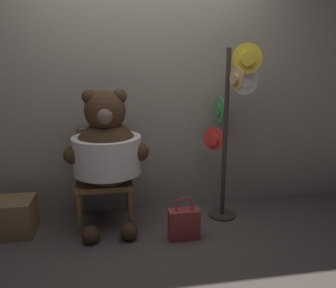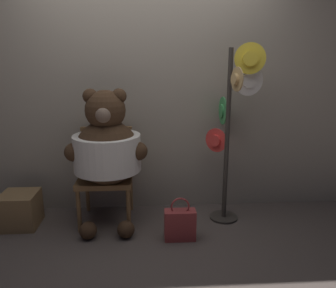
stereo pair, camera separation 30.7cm
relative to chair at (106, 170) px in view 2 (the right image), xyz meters
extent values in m
plane|color=#4C423D|center=(0.41, -0.29, -0.50)|extent=(14.00, 14.00, 0.00)
cube|color=gray|center=(0.41, 0.27, 0.89)|extent=(8.00, 0.10, 2.77)
cylinder|color=brown|center=(-0.23, -0.30, -0.29)|extent=(0.04, 0.04, 0.41)
cylinder|color=brown|center=(0.23, -0.30, -0.29)|extent=(0.04, 0.04, 0.41)
cylinder|color=brown|center=(-0.23, 0.14, -0.29)|extent=(0.04, 0.04, 0.41)
cylinder|color=brown|center=(0.23, 0.14, -0.29)|extent=(0.04, 0.04, 0.41)
cube|color=brown|center=(0.00, -0.08, -0.06)|extent=(0.51, 0.51, 0.05)
cube|color=brown|center=(0.00, 0.15, 0.19)|extent=(0.51, 0.04, 0.44)
sphere|color=#3D2819|center=(0.04, -0.16, 0.23)|extent=(0.61, 0.61, 0.61)
cylinder|color=silver|center=(0.04, -0.16, 0.23)|extent=(0.62, 0.62, 0.34)
sphere|color=#3D2819|center=(0.04, -0.16, 0.62)|extent=(0.37, 0.37, 0.37)
sphere|color=#3D2819|center=(-0.09, -0.16, 0.75)|extent=(0.13, 0.13, 0.13)
sphere|color=#3D2819|center=(0.17, -0.16, 0.75)|extent=(0.13, 0.13, 0.13)
sphere|color=brown|center=(0.04, -0.31, 0.60)|extent=(0.13, 0.13, 0.13)
sphere|color=#3D2819|center=(-0.25, -0.23, 0.26)|extent=(0.17, 0.17, 0.17)
sphere|color=#3D2819|center=(0.33, -0.23, 0.26)|extent=(0.17, 0.17, 0.17)
sphere|color=#3D2819|center=(-0.13, -0.43, -0.42)|extent=(0.16, 0.16, 0.16)
sphere|color=#3D2819|center=(0.21, -0.43, -0.42)|extent=(0.16, 0.16, 0.16)
cylinder|color=#332D28|center=(1.17, -0.12, -0.49)|extent=(0.28, 0.28, 0.02)
cylinder|color=#332D28|center=(1.17, -0.12, 0.34)|extent=(0.04, 0.04, 1.67)
cylinder|color=red|center=(1.08, -0.04, 0.30)|extent=(0.18, 0.17, 0.24)
cylinder|color=red|center=(1.08, -0.04, 0.30)|extent=(0.13, 0.13, 0.11)
cylinder|color=silver|center=(1.36, -0.08, 0.88)|extent=(0.28, 0.06, 0.29)
cylinder|color=silver|center=(1.36, -0.08, 0.88)|extent=(0.14, 0.07, 0.14)
cylinder|color=yellow|center=(1.34, -0.15, 1.07)|extent=(0.28, 0.06, 0.28)
cylinder|color=yellow|center=(1.34, -0.15, 1.07)|extent=(0.14, 0.10, 0.13)
cylinder|color=tan|center=(1.20, -0.26, 0.90)|extent=(0.05, 0.21, 0.21)
cylinder|color=tan|center=(1.20, -0.26, 0.90)|extent=(0.09, 0.11, 0.10)
cylinder|color=#3D9351|center=(1.17, 0.08, 0.57)|extent=(0.02, 0.28, 0.28)
cylinder|color=#3D9351|center=(1.17, 0.08, 0.57)|extent=(0.05, 0.13, 0.13)
cube|color=maroon|center=(0.69, -0.49, -0.36)|extent=(0.28, 0.12, 0.28)
torus|color=maroon|center=(0.69, -0.49, -0.18)|extent=(0.17, 0.02, 0.17)
cube|color=brown|center=(-0.81, -0.15, -0.33)|extent=(0.33, 0.33, 0.33)
camera|label=1|loc=(0.11, -3.08, 1.06)|focal=35.00mm
camera|label=2|loc=(0.42, -3.11, 1.06)|focal=35.00mm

